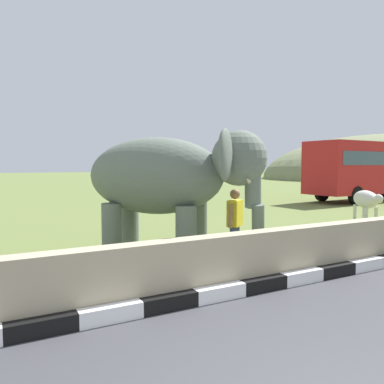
# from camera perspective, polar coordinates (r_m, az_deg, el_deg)

# --- Properties ---
(striped_curb) EXTENTS (16.20, 0.20, 0.24)m
(striped_curb) POSITION_cam_1_polar(r_m,az_deg,el_deg) (5.81, -7.59, -16.82)
(striped_curb) COLOR white
(striped_curb) RESTS_ON ground_plane
(barrier_parapet) EXTENTS (28.00, 0.36, 1.00)m
(barrier_parapet) POSITION_cam_1_polar(r_m,az_deg,el_deg) (7.08, 9.75, -9.77)
(barrier_parapet) COLOR tan
(barrier_parapet) RESTS_ON ground_plane
(elephant) EXTENTS (3.84, 3.83, 2.91)m
(elephant) POSITION_cam_1_polar(r_m,az_deg,el_deg) (8.39, -3.18, 2.09)
(elephant) COLOR slate
(elephant) RESTS_ON ground_plane
(person_handler) EXTENTS (0.59, 0.44, 1.66)m
(person_handler) POSITION_cam_1_polar(r_m,az_deg,el_deg) (8.60, 6.40, -4.37)
(person_handler) COLOR navy
(person_handler) RESTS_ON ground_plane
(bus_red) EXTENTS (9.55, 2.91, 3.50)m
(bus_red) POSITION_cam_1_polar(r_m,az_deg,el_deg) (25.84, 25.20, 3.48)
(bus_red) COLOR #B21E1E
(bus_red) RESTS_ON ground_plane
(cow_near) EXTENTS (1.22, 1.87, 1.23)m
(cow_near) POSITION_cam_1_polar(r_m,az_deg,el_deg) (15.68, 24.55, -1.09)
(cow_near) COLOR beige
(cow_near) RESTS_ON ground_plane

